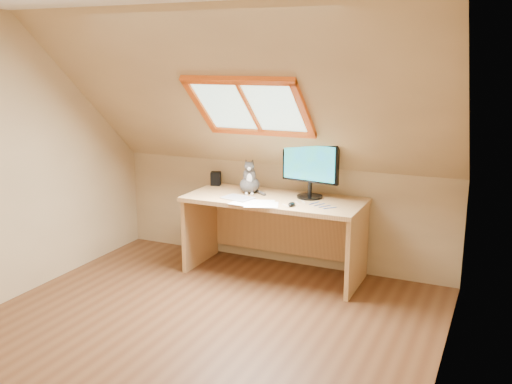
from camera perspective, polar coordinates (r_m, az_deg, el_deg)
The scene contains 10 objects.
ground at distance 4.44m, azimuth -6.42°, elevation -13.99°, with size 3.50×3.50×0.00m, color brown.
room_shell at distance 3.91m, azimuth -7.66°, elevation 4.39°, with size 3.52×3.52×2.41m.
desk at distance 5.41m, azimuth 2.12°, elevation -2.77°, with size 1.66×0.73×0.76m.
monitor at distance 5.24m, azimuth 5.43°, elevation 2.57°, with size 0.56×0.24×0.52m.
cat at distance 5.44m, azimuth -0.64°, elevation 1.13°, with size 0.25×0.28×0.34m.
desk_speaker at distance 5.81m, azimuth -4.05°, elevation 1.36°, with size 0.09×0.09×0.14m, color black.
graphics_tablet at distance 5.26m, azimuth -1.84°, elevation -0.60°, with size 0.28×0.20×0.01m, color #B2B2B7.
mouse at distance 5.00m, azimuth 3.58°, elevation -1.23°, with size 0.06×0.11×0.03m, color black.
papers at distance 5.08m, azimuth 0.05°, elevation -1.12°, with size 0.35×0.30×0.01m.
cables at distance 5.05m, azimuth 5.52°, elevation -1.28°, with size 0.51×0.26×0.01m.
Camera 1 is at (2.06, -3.36, 2.03)m, focal length 40.00 mm.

